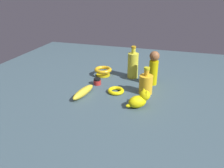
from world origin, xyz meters
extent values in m
plane|color=#384C56|center=(0.00, 0.00, 0.00)|extent=(2.00, 2.00, 0.00)
ellipsoid|color=gold|center=(0.11, -0.14, 0.02)|extent=(0.20, 0.08, 0.04)
torus|color=yellow|center=(0.02, 0.03, 0.01)|extent=(0.10, 0.10, 0.02)
cylinder|color=gold|center=(-0.24, 0.07, 0.08)|extent=(0.07, 0.07, 0.17)
cylinder|color=gold|center=(-0.24, 0.07, 0.19)|extent=(0.03, 0.03, 0.04)
cylinder|color=#B98915|center=(-0.24, 0.07, 0.21)|extent=(0.03, 0.03, 0.01)
cylinder|color=#AF2623|center=(-0.06, -0.12, 0.02)|extent=(0.05, 0.05, 0.03)
cylinder|color=yellow|center=(-0.06, -0.12, 0.03)|extent=(0.04, 0.04, 0.00)
cylinder|color=black|center=(-0.06, -0.12, 0.04)|extent=(0.04, 0.04, 0.01)
cylinder|color=gold|center=(-0.21, -0.13, 0.01)|extent=(0.10, 0.10, 0.01)
torus|color=gold|center=(-0.21, -0.13, 0.04)|extent=(0.12, 0.12, 0.02)
ellipsoid|color=#D7CA0C|center=(0.15, 0.18, 0.03)|extent=(0.11, 0.12, 0.06)
sphere|color=#D7CA0C|center=(0.12, 0.21, 0.06)|extent=(0.06, 0.06, 0.06)
cone|color=#D7CA0C|center=(0.11, 0.20, 0.08)|extent=(0.02, 0.02, 0.02)
cone|color=#D7CA0C|center=(0.13, 0.22, 0.08)|extent=(0.02, 0.02, 0.02)
ellipsoid|color=#D7CA0C|center=(0.17, 0.15, 0.02)|extent=(0.04, 0.05, 0.02)
cylinder|color=#C4B708|center=(-0.17, 0.22, 0.08)|extent=(0.06, 0.06, 0.16)
sphere|color=brown|center=(-0.17, 0.22, 0.19)|extent=(0.06, 0.06, 0.06)
cylinder|color=gold|center=(-0.02, 0.20, 0.06)|extent=(0.08, 0.08, 0.11)
cylinder|color=gold|center=(-0.02, 0.20, 0.13)|extent=(0.03, 0.03, 0.04)
cylinder|color=gold|center=(-0.02, 0.20, 0.15)|extent=(0.03, 0.03, 0.01)
camera|label=1|loc=(1.10, 0.33, 0.57)|focal=34.23mm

